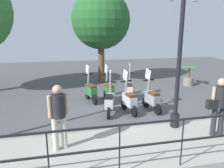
{
  "coord_description": "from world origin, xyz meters",
  "views": [
    {
      "loc": [
        -7.87,
        2.3,
        2.93
      ],
      "look_at": [
        0.2,
        0.5,
        0.9
      ],
      "focal_mm": 35.0,
      "sensor_mm": 36.0,
      "label": 1
    }
  ],
  "objects_px": {
    "tree_distant": "(101,20)",
    "potted_palm": "(189,77)",
    "scooter_far_1": "(109,90)",
    "scooter_far_2": "(91,91)",
    "scooter_far_0": "(129,89)",
    "pedestrian_distant": "(59,113)",
    "lamp_post_near": "(179,66)",
    "scooter_near_1": "(129,100)",
    "pedestrian_with_bag": "(219,103)",
    "scooter_near_2": "(110,102)",
    "scooter_near_0": "(152,99)"
  },
  "relations": [
    {
      "from": "scooter_near_1",
      "to": "scooter_far_0",
      "type": "xyz_separation_m",
      "value": [
        1.5,
        -0.47,
        0.0
      ]
    },
    {
      "from": "lamp_post_near",
      "to": "scooter_far_1",
      "type": "distance_m",
      "value": 3.76
    },
    {
      "from": "scooter_near_1",
      "to": "pedestrian_with_bag",
      "type": "bearing_deg",
      "value": -154.74
    },
    {
      "from": "scooter_far_0",
      "to": "scooter_far_1",
      "type": "relative_size",
      "value": 1.0
    },
    {
      "from": "scooter_near_0",
      "to": "scooter_near_2",
      "type": "distance_m",
      "value": 1.6
    },
    {
      "from": "pedestrian_with_bag",
      "to": "pedestrian_distant",
      "type": "bearing_deg",
      "value": 90.63
    },
    {
      "from": "potted_palm",
      "to": "scooter_far_0",
      "type": "bearing_deg",
      "value": 113.87
    },
    {
      "from": "scooter_far_1",
      "to": "scooter_far_2",
      "type": "distance_m",
      "value": 0.75
    },
    {
      "from": "scooter_far_0",
      "to": "potted_palm",
      "type": "bearing_deg",
      "value": -49.09
    },
    {
      "from": "scooter_near_2",
      "to": "scooter_near_0",
      "type": "bearing_deg",
      "value": -72.53
    },
    {
      "from": "tree_distant",
      "to": "scooter_far_2",
      "type": "bearing_deg",
      "value": 163.1
    },
    {
      "from": "pedestrian_distant",
      "to": "scooter_near_2",
      "type": "distance_m",
      "value": 2.9
    },
    {
      "from": "pedestrian_with_bag",
      "to": "scooter_near_0",
      "type": "xyz_separation_m",
      "value": [
        2.49,
        0.83,
        -0.6
      ]
    },
    {
      "from": "lamp_post_near",
      "to": "potted_palm",
      "type": "bearing_deg",
      "value": -35.1
    },
    {
      "from": "pedestrian_with_bag",
      "to": "scooter_near_1",
      "type": "bearing_deg",
      "value": 37.97
    },
    {
      "from": "lamp_post_near",
      "to": "scooter_near_0",
      "type": "bearing_deg",
      "value": 0.24
    },
    {
      "from": "lamp_post_near",
      "to": "tree_distant",
      "type": "distance_m",
      "value": 7.05
    },
    {
      "from": "pedestrian_with_bag",
      "to": "scooter_far_0",
      "type": "xyz_separation_m",
      "value": [
        3.98,
        1.24,
        -0.6
      ]
    },
    {
      "from": "tree_distant",
      "to": "scooter_near_2",
      "type": "relative_size",
      "value": 3.32
    },
    {
      "from": "pedestrian_with_bag",
      "to": "tree_distant",
      "type": "distance_m",
      "value": 8.15
    },
    {
      "from": "pedestrian_with_bag",
      "to": "scooter_near_1",
      "type": "height_order",
      "value": "pedestrian_with_bag"
    },
    {
      "from": "scooter_far_0",
      "to": "scooter_far_2",
      "type": "relative_size",
      "value": 1.0
    },
    {
      "from": "tree_distant",
      "to": "scooter_near_0",
      "type": "height_order",
      "value": "tree_distant"
    },
    {
      "from": "scooter_near_0",
      "to": "scooter_near_2",
      "type": "xyz_separation_m",
      "value": [
        -0.0,
        1.6,
        0.0
      ]
    },
    {
      "from": "pedestrian_distant",
      "to": "tree_distant",
      "type": "relative_size",
      "value": 0.31
    },
    {
      "from": "tree_distant",
      "to": "scooter_far_0",
      "type": "height_order",
      "value": "tree_distant"
    },
    {
      "from": "pedestrian_with_bag",
      "to": "tree_distant",
      "type": "xyz_separation_m",
      "value": [
        7.56,
        1.84,
        2.41
      ]
    },
    {
      "from": "tree_distant",
      "to": "scooter_near_0",
      "type": "relative_size",
      "value": 3.32
    },
    {
      "from": "scooter_far_1",
      "to": "scooter_far_2",
      "type": "height_order",
      "value": "same"
    },
    {
      "from": "tree_distant",
      "to": "scooter_near_0",
      "type": "bearing_deg",
      "value": -168.78
    },
    {
      "from": "pedestrian_distant",
      "to": "scooter_near_0",
      "type": "xyz_separation_m",
      "value": [
        2.29,
        -3.3,
        -0.6
      ]
    },
    {
      "from": "potted_palm",
      "to": "scooter_far_1",
      "type": "bearing_deg",
      "value": 110.18
    },
    {
      "from": "scooter_near_0",
      "to": "scooter_far_1",
      "type": "relative_size",
      "value": 1.0
    },
    {
      "from": "scooter_far_0",
      "to": "scooter_far_1",
      "type": "bearing_deg",
      "value": 109.81
    },
    {
      "from": "lamp_post_near",
      "to": "scooter_near_1",
      "type": "relative_size",
      "value": 2.67
    },
    {
      "from": "scooter_near_1",
      "to": "scooter_near_2",
      "type": "height_order",
      "value": "same"
    },
    {
      "from": "potted_palm",
      "to": "scooter_near_1",
      "type": "xyz_separation_m",
      "value": [
        -3.22,
        4.37,
        0.04
      ]
    },
    {
      "from": "pedestrian_distant",
      "to": "scooter_far_2",
      "type": "relative_size",
      "value": 1.03
    },
    {
      "from": "lamp_post_near",
      "to": "pedestrian_distant",
      "type": "bearing_deg",
      "value": 99.5
    },
    {
      "from": "pedestrian_distant",
      "to": "scooter_far_0",
      "type": "height_order",
      "value": "pedestrian_distant"
    },
    {
      "from": "scooter_far_0",
      "to": "scooter_far_2",
      "type": "bearing_deg",
      "value": 104.29
    },
    {
      "from": "scooter_near_0",
      "to": "lamp_post_near",
      "type": "bearing_deg",
      "value": 171.15
    },
    {
      "from": "pedestrian_distant",
      "to": "pedestrian_with_bag",
      "type": "bearing_deg",
      "value": 67.27
    },
    {
      "from": "scooter_far_1",
      "to": "pedestrian_with_bag",
      "type": "bearing_deg",
      "value": -158.77
    },
    {
      "from": "scooter_far_1",
      "to": "potted_palm",
      "type": "bearing_deg",
      "value": -77.31
    },
    {
      "from": "pedestrian_distant",
      "to": "scooter_far_1",
      "type": "distance_m",
      "value": 4.27
    },
    {
      "from": "scooter_near_1",
      "to": "scooter_near_2",
      "type": "relative_size",
      "value": 1.0
    },
    {
      "from": "scooter_near_1",
      "to": "scooter_far_1",
      "type": "distance_m",
      "value": 1.52
    },
    {
      "from": "tree_distant",
      "to": "potted_palm",
      "type": "height_order",
      "value": "tree_distant"
    },
    {
      "from": "scooter_near_1",
      "to": "scooter_far_2",
      "type": "xyz_separation_m",
      "value": [
        1.58,
        1.19,
        0.0
      ]
    }
  ]
}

